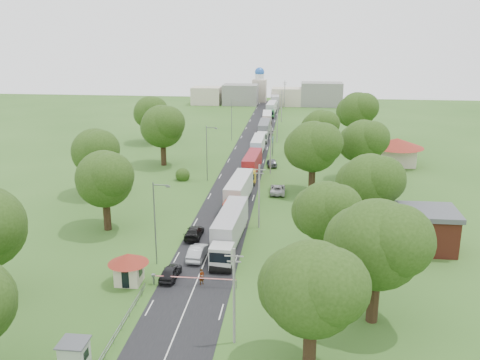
# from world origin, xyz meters

# --- Properties ---
(ground) EXTENTS (260.00, 260.00, 0.00)m
(ground) POSITION_xyz_m (0.00, 0.00, 0.00)
(ground) COLOR #2E561C
(ground) RESTS_ON ground
(road) EXTENTS (8.00, 200.00, 0.04)m
(road) POSITION_xyz_m (0.00, 20.00, 0.00)
(road) COLOR black
(road) RESTS_ON ground
(boom_barrier) EXTENTS (9.22, 0.35, 1.18)m
(boom_barrier) POSITION_xyz_m (-1.36, -25.00, 0.89)
(boom_barrier) COLOR slate
(boom_barrier) RESTS_ON ground
(guard_booth) EXTENTS (4.40, 4.40, 3.45)m
(guard_booth) POSITION_xyz_m (-7.20, -25.00, 2.16)
(guard_booth) COLOR beige
(guard_booth) RESTS_ON ground
(kiosk) EXTENTS (2.30, 2.30, 2.41)m
(kiosk) POSITION_xyz_m (-7.00, -40.00, 1.23)
(kiosk) COLOR #99A593
(kiosk) RESTS_ON ground
(guard_rail) EXTENTS (0.10, 17.00, 1.70)m
(guard_rail) POSITION_xyz_m (-5.00, -35.00, 0.00)
(guard_rail) COLOR slate
(guard_rail) RESTS_ON ground
(info_sign) EXTENTS (0.12, 3.10, 4.10)m
(info_sign) POSITION_xyz_m (5.20, 35.00, 3.00)
(info_sign) COLOR slate
(info_sign) RESTS_ON ground
(pole_0) EXTENTS (1.60, 0.24, 9.00)m
(pole_0) POSITION_xyz_m (5.50, -35.00, 4.68)
(pole_0) COLOR gray
(pole_0) RESTS_ON ground
(pole_1) EXTENTS (1.60, 0.24, 9.00)m
(pole_1) POSITION_xyz_m (5.50, -7.00, 4.68)
(pole_1) COLOR gray
(pole_1) RESTS_ON ground
(pole_2) EXTENTS (1.60, 0.24, 9.00)m
(pole_2) POSITION_xyz_m (5.50, 21.00, 4.68)
(pole_2) COLOR gray
(pole_2) RESTS_ON ground
(pole_3) EXTENTS (1.60, 0.24, 9.00)m
(pole_3) POSITION_xyz_m (5.50, 49.00, 4.68)
(pole_3) COLOR gray
(pole_3) RESTS_ON ground
(pole_4) EXTENTS (1.60, 0.24, 9.00)m
(pole_4) POSITION_xyz_m (5.50, 77.00, 4.68)
(pole_4) COLOR gray
(pole_4) RESTS_ON ground
(pole_5) EXTENTS (1.60, 0.24, 9.00)m
(pole_5) POSITION_xyz_m (5.50, 105.00, 4.68)
(pole_5) COLOR gray
(pole_5) RESTS_ON ground
(lamp_0) EXTENTS (2.03, 0.22, 10.00)m
(lamp_0) POSITION_xyz_m (-5.35, -20.00, 5.55)
(lamp_0) COLOR slate
(lamp_0) RESTS_ON ground
(lamp_1) EXTENTS (2.03, 0.22, 10.00)m
(lamp_1) POSITION_xyz_m (-5.35, 15.00, 5.55)
(lamp_1) COLOR slate
(lamp_1) RESTS_ON ground
(lamp_2) EXTENTS (2.03, 0.22, 10.00)m
(lamp_2) POSITION_xyz_m (-5.35, 50.00, 5.55)
(lamp_2) COLOR slate
(lamp_2) RESTS_ON ground
(tree_0) EXTENTS (8.80, 8.80, 11.07)m
(tree_0) POSITION_xyz_m (11.99, -37.84, 7.22)
(tree_0) COLOR #382616
(tree_0) RESTS_ON ground
(tree_1) EXTENTS (9.60, 9.60, 12.05)m
(tree_1) POSITION_xyz_m (17.99, -29.83, 7.85)
(tree_1) COLOR #382616
(tree_1) RESTS_ON ground
(tree_2) EXTENTS (8.00, 8.00, 10.10)m
(tree_2) POSITION_xyz_m (13.99, -17.86, 6.60)
(tree_2) COLOR #382616
(tree_2) RESTS_ON ground
(tree_3) EXTENTS (8.80, 8.80, 11.07)m
(tree_3) POSITION_xyz_m (19.99, -7.84, 7.22)
(tree_3) COLOR #382616
(tree_3) RESTS_ON ground
(tree_4) EXTENTS (9.60, 9.60, 12.05)m
(tree_4) POSITION_xyz_m (12.99, 10.17, 7.85)
(tree_4) COLOR #382616
(tree_4) RESTS_ON ground
(tree_5) EXTENTS (8.80, 8.80, 11.07)m
(tree_5) POSITION_xyz_m (21.99, 18.16, 7.22)
(tree_5) COLOR #382616
(tree_5) RESTS_ON ground
(tree_6) EXTENTS (8.00, 8.00, 10.10)m
(tree_6) POSITION_xyz_m (14.99, 35.14, 6.60)
(tree_6) COLOR #382616
(tree_6) RESTS_ON ground
(tree_7) EXTENTS (9.60, 9.60, 12.05)m
(tree_7) POSITION_xyz_m (23.99, 50.17, 7.85)
(tree_7) COLOR #382616
(tree_7) RESTS_ON ground
(tree_10) EXTENTS (8.80, 8.80, 11.07)m
(tree_10) POSITION_xyz_m (-15.01, -9.84, 7.22)
(tree_10) COLOR #382616
(tree_10) RESTS_ON ground
(tree_11) EXTENTS (8.80, 8.80, 11.07)m
(tree_11) POSITION_xyz_m (-22.01, 5.16, 7.22)
(tree_11) COLOR #382616
(tree_11) RESTS_ON ground
(tree_12) EXTENTS (9.60, 9.60, 12.05)m
(tree_12) POSITION_xyz_m (-16.01, 25.17, 7.85)
(tree_12) COLOR #382616
(tree_12) RESTS_ON ground
(tree_13) EXTENTS (8.80, 8.80, 11.07)m
(tree_13) POSITION_xyz_m (-24.01, 45.16, 7.22)
(tree_13) COLOR #382616
(tree_13) RESTS_ON ground
(house_brick) EXTENTS (8.60, 6.60, 5.20)m
(house_brick) POSITION_xyz_m (26.00, -12.00, 2.65)
(house_brick) COLOR maroon
(house_brick) RESTS_ON ground
(house_cream) EXTENTS (10.08, 10.08, 5.80)m
(house_cream) POSITION_xyz_m (30.00, 30.00, 3.64)
(house_cream) COLOR beige
(house_cream) RESTS_ON ground
(distant_town) EXTENTS (52.00, 8.00, 8.00)m
(distant_town) POSITION_xyz_m (0.68, 110.00, 3.49)
(distant_town) COLOR gray
(distant_town) RESTS_ON ground
(church) EXTENTS (5.00, 5.00, 12.30)m
(church) POSITION_xyz_m (-4.00, 118.00, 5.39)
(church) COLOR beige
(church) RESTS_ON ground
(truck_0) EXTENTS (3.32, 15.68, 4.33)m
(truck_0) POSITION_xyz_m (2.31, -13.94, 2.30)
(truck_0) COLOR #BDBDBD
(truck_0) RESTS_ON ground
(truck_1) EXTENTS (3.35, 15.35, 4.24)m
(truck_1) POSITION_xyz_m (1.68, 1.40, 2.25)
(truck_1) COLOR #B52814
(truck_1) RESTS_ON ground
(truck_2) EXTENTS (2.93, 14.04, 3.88)m
(truck_2) POSITION_xyz_m (2.16, 19.12, 2.06)
(truck_2) COLOR gold
(truck_2) RESTS_ON ground
(truck_3) EXTENTS (2.39, 13.55, 3.76)m
(truck_3) POSITION_xyz_m (1.99, 35.03, 1.99)
(truck_3) COLOR navy
(truck_3) RESTS_ON ground
(truck_4) EXTENTS (2.56, 14.37, 3.98)m
(truck_4) POSITION_xyz_m (2.09, 53.44, 2.11)
(truck_4) COLOR white
(truck_4) RESTS_ON ground
(truck_5) EXTENTS (2.82, 13.61, 3.76)m
(truck_5) POSITION_xyz_m (1.84, 68.61, 1.99)
(truck_5) COLOR #B83C1C
(truck_5) RESTS_ON ground
(truck_6) EXTENTS (2.86, 13.99, 3.87)m
(truck_6) POSITION_xyz_m (1.97, 88.14, 2.05)
(truck_6) COLOR #296D39
(truck_6) RESTS_ON ground
(truck_7) EXTENTS (3.42, 15.21, 4.20)m
(truck_7) POSITION_xyz_m (2.21, 104.64, 2.23)
(truck_7) COLOR silver
(truck_7) RESTS_ON ground
(car_lane_front) EXTENTS (1.98, 4.45, 1.49)m
(car_lane_front) POSITION_xyz_m (-3.00, -23.50, 0.74)
(car_lane_front) COLOR black
(car_lane_front) RESTS_ON ground
(car_lane_mid) EXTENTS (1.96, 5.04, 1.63)m
(car_lane_mid) POSITION_xyz_m (-1.00, -17.97, 0.82)
(car_lane_mid) COLOR #AAADB2
(car_lane_mid) RESTS_ON ground
(car_lane_rear) EXTENTS (2.07, 5.06, 1.47)m
(car_lane_rear) POSITION_xyz_m (-2.69, -11.58, 0.73)
(car_lane_rear) COLOR black
(car_lane_rear) RESTS_ON ground
(car_verge_near) EXTENTS (2.51, 5.34, 1.48)m
(car_verge_near) POSITION_xyz_m (7.42, 8.78, 0.74)
(car_verge_near) COLOR #B9B9B9
(car_verge_near) RESTS_ON ground
(car_verge_far) EXTENTS (2.48, 4.70, 1.52)m
(car_verge_far) POSITION_xyz_m (5.50, 26.47, 0.76)
(car_verge_far) COLOR #595B61
(car_verge_far) RESTS_ON ground
(pedestrian_near) EXTENTS (0.77, 0.75, 1.78)m
(pedestrian_near) POSITION_xyz_m (0.69, -24.50, 0.89)
(pedestrian_near) COLOR gray
(pedestrian_near) RESTS_ON ground
(pedestrian_booth) EXTENTS (1.03, 1.08, 1.76)m
(pedestrian_booth) POSITION_xyz_m (-6.50, -24.39, 0.88)
(pedestrian_booth) COLOR gray
(pedestrian_booth) RESTS_ON ground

